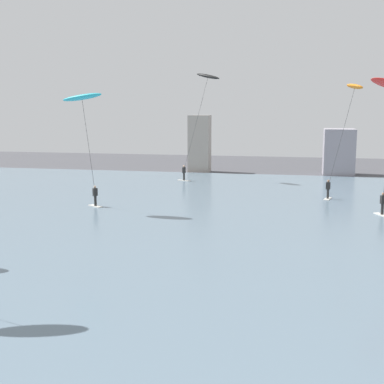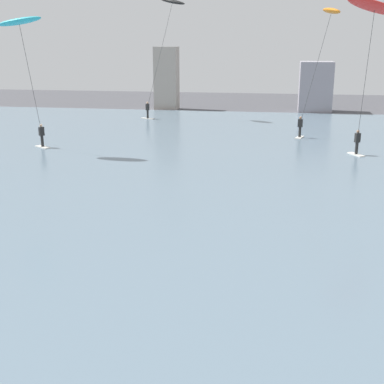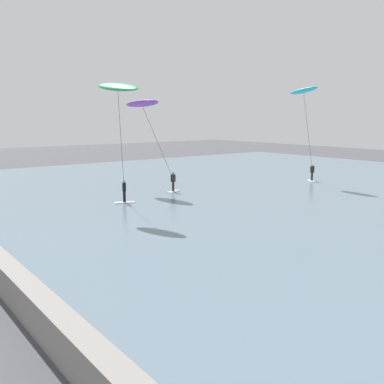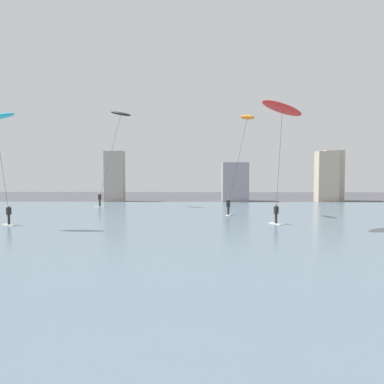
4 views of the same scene
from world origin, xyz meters
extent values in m
cube|color=slate|center=(0.00, 31.14, 0.05)|extent=(84.00, 52.00, 0.10)
cube|color=#A89E93|center=(-10.22, 58.72, 3.41)|extent=(2.53, 2.12, 6.83)
cube|color=gray|center=(6.07, 59.16, 2.66)|extent=(3.45, 3.72, 5.32)
cube|color=#B7A893|center=(18.37, 58.96, 3.40)|extent=(2.72, 2.43, 6.80)
cube|color=#B7A893|center=(19.56, 60.28, 3.48)|extent=(2.55, 2.62, 6.96)
cube|color=silver|center=(-13.95, 34.77, 0.13)|extent=(1.41, 1.15, 0.06)
cylinder|color=black|center=(-13.95, 34.77, 0.55)|extent=(0.20, 0.20, 0.78)
cube|color=black|center=(-13.95, 34.77, 1.24)|extent=(0.37, 0.40, 0.60)
sphere|color=beige|center=(-13.95, 34.77, 1.65)|extent=(0.20, 0.20, 0.20)
cylinder|color=#333333|center=(-13.99, 33.93, 4.76)|extent=(0.11, 1.71, 7.15)
cube|color=silver|center=(7.51, 35.82, 0.13)|extent=(1.05, 1.44, 0.06)
cylinder|color=black|center=(7.51, 35.82, 0.55)|extent=(0.20, 0.20, 0.78)
cube|color=black|center=(7.51, 35.82, 1.24)|extent=(0.40, 0.36, 0.60)
sphere|color=#9E7051|center=(7.51, 35.82, 1.65)|extent=(0.20, 0.20, 0.20)
cylinder|color=#333333|center=(7.54, 34.90, 5.11)|extent=(0.07, 1.86, 7.85)
ellipsoid|color=red|center=(7.56, 33.98, 9.19)|extent=(4.02, 3.24, 1.43)
cube|color=silver|center=(-10.23, 50.04, 0.13)|extent=(1.47, 0.89, 0.06)
cylinder|color=black|center=(-10.23, 50.04, 0.55)|extent=(0.20, 0.20, 0.78)
cube|color=black|center=(-10.23, 50.04, 1.24)|extent=(0.32, 0.39, 0.60)
sphere|color=tan|center=(-10.23, 50.04, 1.65)|extent=(0.20, 0.20, 0.20)
cylinder|color=#333333|center=(-9.10, 50.73, 5.99)|extent=(2.30, 1.40, 9.60)
ellipsoid|color=black|center=(-7.96, 51.41, 10.93)|extent=(3.09, 2.27, 0.96)
cube|color=silver|center=(4.03, 41.79, 0.13)|extent=(0.76, 1.46, 0.06)
cylinder|color=black|center=(4.03, 41.79, 0.55)|extent=(0.20, 0.20, 0.78)
cube|color=black|center=(4.03, 41.79, 1.24)|extent=(0.38, 0.29, 0.60)
sphere|color=#9E7051|center=(4.03, 41.79, 1.65)|extent=(0.20, 0.20, 0.20)
cylinder|color=#333333|center=(4.92, 41.96, 5.24)|extent=(1.80, 0.38, 8.11)
ellipsoid|color=orange|center=(5.81, 42.14, 9.44)|extent=(1.69, 2.73, 0.80)
camera|label=1|loc=(1.43, -2.52, 7.79)|focal=48.29mm
camera|label=2|loc=(2.48, 1.12, 7.14)|focal=48.45mm
camera|label=3|loc=(11.39, 0.73, 6.12)|focal=40.50mm
camera|label=4|loc=(1.29, 1.17, 4.82)|focal=39.98mm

